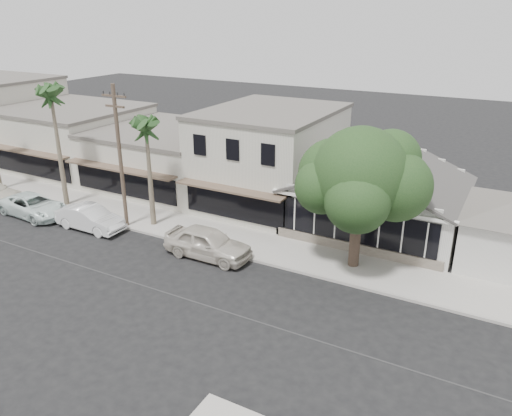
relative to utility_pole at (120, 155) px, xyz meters
The scene contains 13 objects.
ground 11.44m from the utility_pole, 30.02° to the right, with size 140.00×140.00×0.00m, color black.
sidewalk_north 5.06m from the utility_pole, 57.17° to the left, with size 90.00×3.50×0.15m, color #9E9991.
corner_shop 15.93m from the utility_pole, 27.45° to the left, with size 10.40×8.60×5.10m.
row_building_near 10.36m from the utility_pole, 54.14° to the left, with size 8.00×10.00×6.50m, color beige.
row_building_midnear 9.23m from the utility_pole, 109.87° to the left, with size 10.00×10.00×4.20m, color beige.
row_building_midfar 16.01m from the utility_pole, 148.42° to the left, with size 11.00×10.00×5.00m, color beige.
utility_pole is the anchor object (origin of this frame).
car_0 7.96m from the utility_pole, ahead, with size 2.04×5.07×1.73m, color beige.
car_1 4.60m from the utility_pole, 142.91° to the right, with size 1.62×4.63×1.53m, color silver.
car_2 8.04m from the utility_pole, 167.45° to the right, with size 2.39×5.19×1.44m, color silver.
shade_tree 14.47m from the utility_pole, ahead, with size 6.92×6.26×7.68m.
palm_east 2.30m from the utility_pole, 35.92° to the left, with size 3.21×3.21×7.46m.
palm_mid 7.04m from the utility_pole, behind, with size 3.07×3.07×8.90m.
Camera 1 is at (12.23, -16.50, 12.84)m, focal length 35.00 mm.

